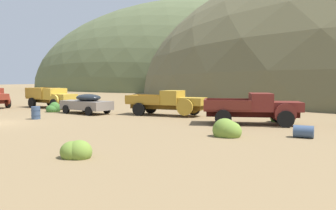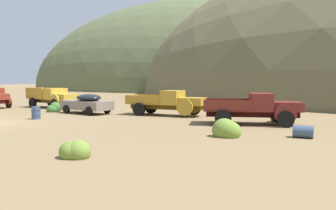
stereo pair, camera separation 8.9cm
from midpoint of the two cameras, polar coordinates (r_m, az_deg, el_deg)
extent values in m
ellipsoid|color=#56603D|center=(91.55, 2.46, 2.55)|extent=(95.36, 51.13, 46.76)
cylinder|color=maroon|center=(36.12, -25.28, 0.76)|extent=(1.20, 0.54, 1.20)
cylinder|color=black|center=(36.15, -25.18, 0.32)|extent=(1.00, 0.56, 0.96)
cube|color=brown|center=(34.46, -18.85, 0.62)|extent=(5.60, 1.88, 0.36)
cube|color=gold|center=(32.77, -16.87, 1.29)|extent=(2.00, 1.90, 0.55)
cube|color=#B7B2A8|center=(32.11, -16.01, 1.20)|extent=(0.28, 1.10, 0.44)
cylinder|color=gold|center=(32.43, -18.46, 0.60)|extent=(1.21, 0.39, 1.20)
cylinder|color=gold|center=(33.54, -15.77, 0.77)|extent=(1.21, 0.39, 1.20)
cube|color=gold|center=(33.99, -18.38, 1.78)|extent=(1.59, 2.05, 1.05)
cube|color=black|center=(33.51, -17.83, 2.12)|extent=(0.33, 1.55, 0.59)
cube|color=#B5882D|center=(35.70, -20.22, 1.09)|extent=(3.09, 2.40, 0.12)
cube|color=#B5882D|center=(35.17, -21.56, 1.89)|extent=(2.76, 0.60, 0.95)
cube|color=#B5882D|center=(36.21, -18.95, 2.01)|extent=(2.76, 0.60, 0.95)
cube|color=#B5882D|center=(36.81, -21.36, 1.99)|extent=(0.44, 1.92, 0.95)
cylinder|color=black|center=(32.41, -18.52, 0.10)|extent=(0.99, 0.45, 0.96)
cylinder|color=black|center=(33.59, -15.69, 0.30)|extent=(0.99, 0.45, 0.96)
cylinder|color=black|center=(35.39, -21.77, 0.35)|extent=(0.99, 0.45, 0.96)
cylinder|color=black|center=(36.47, -19.07, 0.52)|extent=(0.99, 0.45, 0.96)
cube|color=slate|center=(27.97, -13.53, -0.01)|extent=(4.57, 2.53, 0.68)
ellipsoid|color=black|center=(27.73, -13.20, 1.20)|extent=(2.48, 1.98, 0.57)
ellipsoid|color=slate|center=(29.47, -15.99, 0.28)|extent=(1.18, 1.62, 0.61)
cylinder|color=black|center=(29.61, -13.84, -0.45)|extent=(0.70, 0.31, 0.68)
cylinder|color=black|center=(28.45, -16.70, -0.69)|extent=(0.70, 0.31, 0.68)
cylinder|color=black|center=(27.62, -10.25, -0.72)|extent=(0.70, 0.31, 0.68)
cylinder|color=black|center=(26.38, -13.16, -1.00)|extent=(0.70, 0.31, 0.68)
cube|color=#593D12|center=(25.77, -0.42, -0.29)|extent=(5.70, 1.26, 0.36)
cube|color=#B28928|center=(24.98, 3.96, 0.60)|extent=(1.88, 1.73, 0.55)
cube|color=#B7B2A8|center=(24.72, 5.79, 0.49)|extent=(0.15, 1.12, 0.44)
cylinder|color=#B28928|center=(24.18, 2.68, -0.36)|extent=(1.21, 0.25, 1.20)
cylinder|color=#B28928|center=(25.98, 4.16, -0.04)|extent=(1.21, 0.25, 1.20)
cube|color=#B28928|center=(25.51, 0.68, 1.25)|extent=(1.42, 1.94, 1.05)
cube|color=black|center=(25.28, 1.92, 1.70)|extent=(0.15, 1.58, 0.59)
cube|color=#A47826|center=(26.41, -3.50, 0.33)|extent=(2.97, 2.12, 0.12)
cube|color=#A47826|center=(25.52, -4.48, 0.94)|extent=(2.86, 0.28, 0.55)
cube|color=#A47826|center=(27.25, -2.59, 1.16)|extent=(2.86, 0.28, 0.55)
cube|color=#A47826|center=(27.03, -6.10, 1.12)|extent=(0.22, 1.94, 0.55)
cylinder|color=black|center=(26.05, 4.19, -0.65)|extent=(0.98, 0.34, 0.96)
cylinder|color=black|center=(25.65, -4.99, -0.73)|extent=(0.98, 0.34, 0.96)
cylinder|color=black|center=(27.45, -2.99, -0.40)|extent=(0.98, 0.34, 0.96)
cube|color=black|center=(21.21, 13.63, -1.39)|extent=(5.45, 2.68, 0.36)
cube|color=maroon|center=(21.44, 18.95, -0.22)|extent=(2.20, 2.28, 0.55)
cube|color=#B7B2A8|center=(21.61, 21.02, -0.31)|extent=(0.47, 1.22, 0.44)
cylinder|color=maroon|center=(20.36, 18.86, -1.44)|extent=(1.20, 0.55, 1.20)
cylinder|color=maroon|center=(22.50, 17.85, -0.90)|extent=(1.20, 0.55, 1.20)
cube|color=maroon|center=(21.21, 15.04, 0.50)|extent=(1.85, 2.40, 1.05)
cube|color=black|center=(21.27, 16.56, 1.04)|extent=(0.61, 1.71, 0.59)
cube|color=maroon|center=(21.10, 9.64, -0.70)|extent=(3.28, 2.95, 0.12)
cube|color=maroon|center=(19.98, 9.72, -0.02)|extent=(2.62, 0.96, 0.55)
cube|color=maroon|center=(22.17, 9.59, 0.40)|extent=(2.62, 0.96, 0.55)
cube|color=maroon|center=(21.09, 6.10, 0.24)|extent=(0.79, 2.12, 0.55)
cylinder|color=black|center=(20.34, 18.87, -2.24)|extent=(1.00, 0.57, 0.96)
cylinder|color=black|center=(22.58, 17.81, -1.60)|extent=(1.00, 0.57, 0.96)
cylinder|color=black|center=(20.00, 9.05, -2.18)|extent=(1.00, 0.57, 0.96)
cylinder|color=black|center=(22.28, 8.98, -1.52)|extent=(1.00, 0.57, 0.96)
cylinder|color=#384C6B|center=(25.07, -21.25, -1.23)|extent=(0.59, 0.59, 0.86)
torus|color=#27354A|center=(25.05, -21.26, -0.84)|extent=(0.63, 0.63, 0.03)
torus|color=#27354A|center=(25.09, -21.24, -1.62)|extent=(0.63, 0.63, 0.03)
cylinder|color=#384C6B|center=(17.11, 21.49, -4.14)|extent=(0.90, 0.60, 0.58)
ellipsoid|color=olive|center=(16.47, 9.28, -4.15)|extent=(1.18, 1.06, 1.12)
ellipsoid|color=olive|center=(16.41, 10.03, -4.33)|extent=(1.17, 1.05, 0.98)
ellipsoid|color=#3D702D|center=(30.41, -18.92, -0.68)|extent=(0.94, 0.85, 0.76)
ellipsoid|color=#3D702D|center=(30.13, -18.81, -0.72)|extent=(0.97, 0.87, 0.76)
ellipsoid|color=#3D702D|center=(30.26, -18.42, -0.53)|extent=(1.00, 0.90, 1.07)
ellipsoid|color=#4C8438|center=(23.01, 17.89, -1.97)|extent=(1.10, 0.99, 1.06)
ellipsoid|color=#4C8438|center=(22.84, 18.71, -2.16)|extent=(0.94, 0.85, 0.87)
ellipsoid|color=olive|center=(12.38, -15.79, -7.52)|extent=(0.91, 0.82, 0.75)
ellipsoid|color=olive|center=(12.29, -14.75, -7.52)|extent=(0.92, 0.83, 0.80)
camera|label=1|loc=(0.04, -90.11, -0.01)|focal=36.61mm
camera|label=2|loc=(0.04, 89.89, 0.01)|focal=36.61mm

